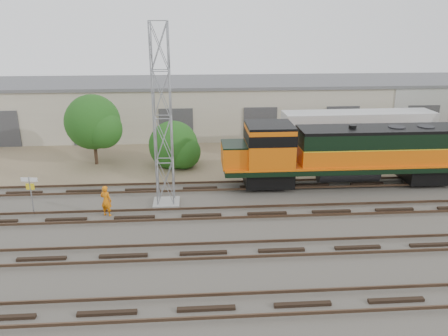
{
  "coord_description": "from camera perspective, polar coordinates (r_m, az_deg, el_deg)",
  "views": [
    {
      "loc": [
        -4.34,
        -22.53,
        11.28
      ],
      "look_at": [
        -2.46,
        4.0,
        2.2
      ],
      "focal_mm": 35.0,
      "sensor_mm": 36.0,
      "label": 1
    }
  ],
  "objects": [
    {
      "name": "ground",
      "position": [
        25.57,
        6.19,
        -7.45
      ],
      "size": [
        140.0,
        140.0,
        0.0
      ],
      "primitive_type": "plane",
      "color": "#47423A",
      "rests_on": "ground"
    },
    {
      "name": "dirt_strip",
      "position": [
        39.42,
        2.44,
        2.22
      ],
      "size": [
        80.0,
        16.0,
        0.02
      ],
      "primitive_type": "cube",
      "color": "#726047",
      "rests_on": "ground"
    },
    {
      "name": "tracks",
      "position": [
        22.93,
        7.51,
        -10.57
      ],
      "size": [
        80.0,
        20.4,
        0.28
      ],
      "color": "black",
      "rests_on": "ground"
    },
    {
      "name": "warehouse",
      "position": [
        46.52,
        1.44,
        8.16
      ],
      "size": [
        58.4,
        10.4,
        5.3
      ],
      "color": "#BBB49C",
      "rests_on": "ground"
    },
    {
      "name": "locomotive",
      "position": [
        31.68,
        15.61,
        1.96
      ],
      "size": [
        17.89,
        3.14,
        4.3
      ],
      "color": "black",
      "rests_on": "tracks"
    },
    {
      "name": "signal_tower",
      "position": [
        26.73,
        -8.01,
        6.08
      ],
      "size": [
        1.65,
        1.65,
        11.22
      ],
      "rotation": [
        0.0,
        0.0,
        -0.02
      ],
      "color": "gray",
      "rests_on": "ground"
    },
    {
      "name": "sign_post",
      "position": [
        28.5,
        -23.96,
        -2.47
      ],
      "size": [
        1.0,
        0.18,
        2.45
      ],
      "color": "gray",
      "rests_on": "ground"
    },
    {
      "name": "worker",
      "position": [
        27.19,
        -15.15,
        -4.15
      ],
      "size": [
        0.82,
        0.67,
        1.92
      ],
      "primitive_type": "imported",
      "rotation": [
        0.0,
        0.0,
        2.79
      ],
      "color": "orange",
      "rests_on": "ground"
    },
    {
      "name": "semi_trailer",
      "position": [
        39.01,
        17.45,
        4.93
      ],
      "size": [
        12.83,
        2.82,
        3.93
      ],
      "rotation": [
        0.0,
        0.0,
        0.02
      ],
      "color": "beige",
      "rests_on": "ground"
    },
    {
      "name": "tree_west",
      "position": [
        36.23,
        -16.47,
        5.56
      ],
      "size": [
        4.6,
        4.38,
        5.73
      ],
      "color": "#382619",
      "rests_on": "ground"
    },
    {
      "name": "tree_mid",
      "position": [
        35.01,
        -6.3,
        2.74
      ],
      "size": [
        4.13,
        3.93,
        3.93
      ],
      "color": "#382619",
      "rests_on": "ground"
    }
  ]
}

